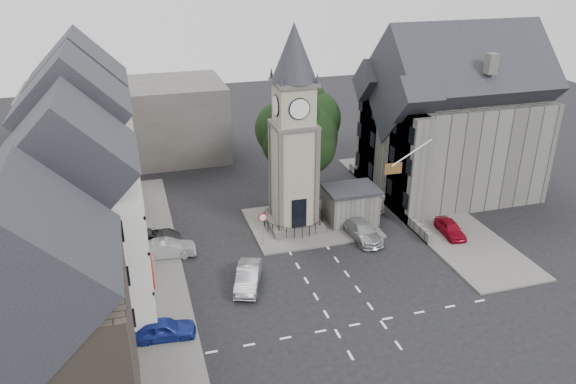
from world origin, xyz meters
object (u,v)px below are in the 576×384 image
object	(u,v)px
stone_shelter	(351,205)
car_west_blue	(163,329)
clock_tower	(294,132)
car_east_red	(450,228)
pedestrian	(382,204)

from	to	relation	value
stone_shelter	car_west_blue	size ratio (longest dim) A/B	1.12
clock_tower	car_east_red	size ratio (longest dim) A/B	4.53
pedestrian	car_west_blue	bearing A→B (deg)	-1.93
clock_tower	stone_shelter	size ratio (longest dim) A/B	3.78
car_east_red	pedestrian	bearing A→B (deg)	129.74
car_east_red	car_west_blue	bearing A→B (deg)	-158.90
car_west_blue	car_east_red	world-z (taller)	car_west_blue
clock_tower	car_east_red	bearing A→B (deg)	-23.46
car_west_blue	clock_tower	bearing A→B (deg)	-40.20
car_west_blue	pedestrian	size ratio (longest dim) A/B	2.23
clock_tower	car_east_red	world-z (taller)	clock_tower
clock_tower	car_west_blue	xyz separation A→B (m)	(-11.50, -11.47, -7.47)
car_east_red	pedestrian	xyz separation A→B (m)	(-3.50, 5.12, 0.25)
clock_tower	stone_shelter	bearing A→B (deg)	-5.84
stone_shelter	car_west_blue	xyz separation A→B (m)	(-16.30, -10.97, -0.89)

